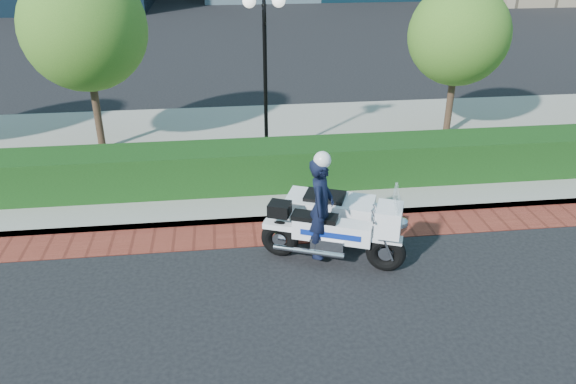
{
  "coord_description": "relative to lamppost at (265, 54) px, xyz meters",
  "views": [
    {
      "loc": [
        -0.12,
        -8.67,
        5.95
      ],
      "look_at": [
        1.11,
        1.39,
        1.0
      ],
      "focal_mm": 35.0,
      "sensor_mm": 36.0,
      "label": 1
    }
  ],
  "objects": [
    {
      "name": "tree_b",
      "position": [
        -4.5,
        1.3,
        0.48
      ],
      "size": [
        3.2,
        3.2,
        4.89
      ],
      "color": "#332319",
      "rests_on": "sidewalk"
    },
    {
      "name": "ground",
      "position": [
        -1.0,
        -5.2,
        -2.96
      ],
      "size": [
        120.0,
        120.0,
        0.0
      ],
      "primitive_type": "plane",
      "color": "black",
      "rests_on": "ground"
    },
    {
      "name": "brick_strip",
      "position": [
        -1.0,
        -3.7,
        -2.95
      ],
      "size": [
        60.0,
        1.0,
        0.01
      ],
      "primitive_type": "cube",
      "color": "maroon",
      "rests_on": "ground"
    },
    {
      "name": "lamppost",
      "position": [
        0.0,
        0.0,
        0.0
      ],
      "size": [
        1.02,
        0.7,
        4.21
      ],
      "color": "black",
      "rests_on": "sidewalk"
    },
    {
      "name": "police_motorcycle",
      "position": [
        0.85,
        -4.52,
        -2.18
      ],
      "size": [
        2.68,
        2.47,
        2.26
      ],
      "rotation": [
        0.0,
        0.0,
        -0.38
      ],
      "color": "black",
      "rests_on": "ground"
    },
    {
      "name": "hedge_main",
      "position": [
        -1.0,
        -1.6,
        -2.31
      ],
      "size": [
        18.0,
        1.2,
        1.0
      ],
      "primitive_type": "cube",
      "color": "black",
      "rests_on": "sidewalk"
    },
    {
      "name": "sidewalk",
      "position": [
        -1.0,
        0.8,
        -2.88
      ],
      "size": [
        60.0,
        8.0,
        0.15
      ],
      "primitive_type": "cube",
      "color": "gray",
      "rests_on": "ground"
    },
    {
      "name": "tree_c",
      "position": [
        5.5,
        1.3,
        0.09
      ],
      "size": [
        2.8,
        2.8,
        4.3
      ],
      "color": "#332319",
      "rests_on": "sidewalk"
    }
  ]
}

